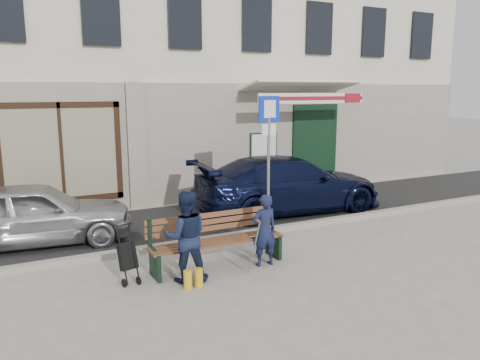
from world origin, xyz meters
TOP-DOWN VIEW (x-y plane):
  - ground at (0.00, 0.00)m, footprint 80.00×80.00m
  - asphalt_lane at (0.00, 3.10)m, footprint 60.00×3.20m
  - curb at (0.00, 1.50)m, footprint 60.00×0.18m
  - building at (0.01, 8.45)m, footprint 20.00×8.27m
  - car_silver at (-3.98, 2.93)m, footprint 3.88×1.92m
  - car_navy at (1.89, 2.87)m, footprint 4.96×2.25m
  - parking_sign at (0.64, 1.73)m, footprint 0.54×0.11m
  - bench at (-1.28, 0.25)m, footprint 2.40×1.17m
  - man at (-0.49, -0.07)m, footprint 0.47×0.32m
  - woman at (-1.94, -0.10)m, footprint 0.83×0.72m
  - stroller at (-2.79, 0.27)m, footprint 0.32×0.42m

SIDE VIEW (x-z plane):
  - ground at x=0.00m, z-range 0.00..0.00m
  - asphalt_lane at x=0.00m, z-range 0.00..0.01m
  - curb at x=0.00m, z-range 0.00..0.12m
  - stroller at x=-2.79m, z-range -0.05..0.87m
  - bench at x=-1.28m, z-range -0.03..0.95m
  - man at x=-0.49m, z-range 0.00..1.27m
  - car_silver at x=-3.98m, z-range 0.00..1.27m
  - car_navy at x=1.89m, z-range 0.00..1.41m
  - woman at x=-1.94m, z-range 0.00..1.48m
  - parking_sign at x=0.64m, z-range 0.52..3.42m
  - building at x=0.01m, z-range -0.03..9.97m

